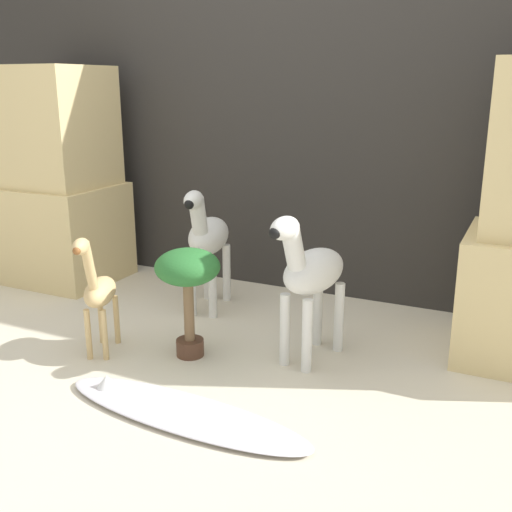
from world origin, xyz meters
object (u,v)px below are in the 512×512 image
object	(u,v)px
zebra_left	(207,238)
potted_palm_front	(188,275)
giraffe_figurine	(98,290)
surfboard	(180,411)
zebra_right	(310,274)

from	to	relation	value
zebra_left	potted_palm_front	bearing A→B (deg)	-68.67
giraffe_figurine	potted_palm_front	size ratio (longest dim) A/B	1.17
zebra_left	surfboard	size ratio (longest dim) A/B	0.65
zebra_right	zebra_left	distance (m)	0.81
zebra_right	potted_palm_front	distance (m)	0.55
giraffe_figurine	zebra_left	bearing A→B (deg)	76.62
surfboard	potted_palm_front	bearing A→B (deg)	117.27
potted_palm_front	surfboard	bearing A→B (deg)	-62.73
zebra_right	zebra_left	world-z (taller)	same
zebra_right	zebra_left	size ratio (longest dim) A/B	1.00
zebra_right	potted_palm_front	size ratio (longest dim) A/B	1.38
zebra_right	giraffe_figurine	size ratio (longest dim) A/B	1.18
potted_palm_front	surfboard	world-z (taller)	potted_palm_front
giraffe_figurine	zebra_right	bearing A→B (deg)	21.49
potted_palm_front	zebra_right	bearing A→B (deg)	20.93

